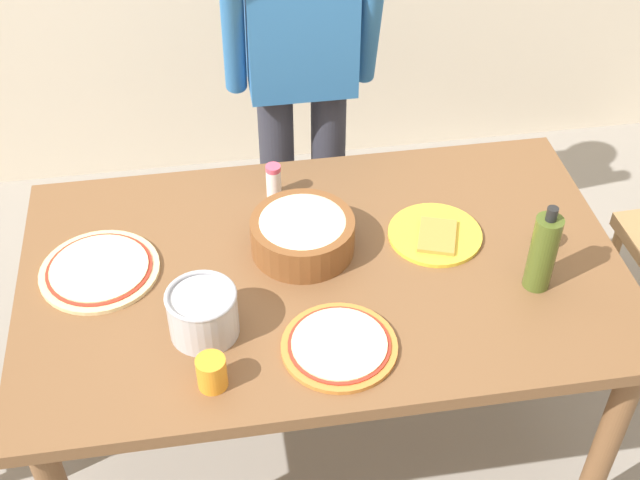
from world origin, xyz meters
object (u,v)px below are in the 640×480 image
(plate_with_slice, at_px, (435,235))
(olive_oil_bottle, at_px, (543,252))
(pizza_cooked_on_tray, at_px, (339,346))
(steel_pot, at_px, (203,313))
(popcorn_bowl, at_px, (303,232))
(dining_table, at_px, (323,290))
(person_cook, at_px, (301,63))
(pizza_raw_on_board, at_px, (100,270))
(salt_shaker, at_px, (274,181))
(cup_orange, at_px, (212,373))
(avocado, at_px, (546,235))

(plate_with_slice, height_order, olive_oil_bottle, olive_oil_bottle)
(pizza_cooked_on_tray, relative_size, steel_pot, 1.63)
(popcorn_bowl, relative_size, olive_oil_bottle, 1.09)
(pizza_cooked_on_tray, xyz_separation_m, olive_oil_bottle, (0.54, 0.14, 0.10))
(pizza_cooked_on_tray, xyz_separation_m, popcorn_bowl, (-0.04, 0.37, 0.05))
(dining_table, distance_m, plate_with_slice, 0.35)
(plate_with_slice, relative_size, steel_pot, 1.50)
(dining_table, relative_size, olive_oil_bottle, 6.25)
(olive_oil_bottle, height_order, steel_pot, olive_oil_bottle)
(steel_pot, bearing_deg, person_cook, 68.31)
(pizza_raw_on_board, bearing_deg, salt_shaker, 27.14)
(plate_with_slice, xyz_separation_m, cup_orange, (-0.64, -0.42, 0.03))
(plate_with_slice, xyz_separation_m, olive_oil_bottle, (0.21, -0.22, 0.11))
(dining_table, relative_size, pizza_raw_on_board, 5.08)
(salt_shaker, distance_m, avocado, 0.78)
(person_cook, bearing_deg, avocado, -53.86)
(steel_pot, height_order, salt_shaker, steel_pot)
(cup_orange, bearing_deg, person_cook, 71.78)
(plate_with_slice, xyz_separation_m, avocado, (0.29, -0.08, 0.03))
(pizza_raw_on_board, height_order, cup_orange, cup_orange)
(avocado, bearing_deg, dining_table, 178.99)
(pizza_cooked_on_tray, xyz_separation_m, cup_orange, (-0.31, -0.06, 0.03))
(plate_with_slice, relative_size, cup_orange, 3.06)
(pizza_cooked_on_tray, relative_size, plate_with_slice, 1.09)
(person_cook, relative_size, steel_pot, 9.34)
(dining_table, bearing_deg, steel_pot, -150.42)
(olive_oil_bottle, bearing_deg, avocado, 61.74)
(dining_table, relative_size, plate_with_slice, 6.15)
(person_cook, distance_m, popcorn_bowl, 0.70)
(person_cook, bearing_deg, cup_orange, -108.22)
(person_cook, bearing_deg, dining_table, -93.88)
(pizza_raw_on_board, height_order, pizza_cooked_on_tray, same)
(pizza_cooked_on_tray, bearing_deg, dining_table, 88.69)
(plate_with_slice, relative_size, popcorn_bowl, 0.93)
(dining_table, height_order, pizza_cooked_on_tray, pizza_cooked_on_tray)
(olive_oil_bottle, bearing_deg, cup_orange, -166.81)
(plate_with_slice, height_order, salt_shaker, salt_shaker)
(pizza_raw_on_board, height_order, salt_shaker, salt_shaker)
(pizza_raw_on_board, xyz_separation_m, popcorn_bowl, (0.54, 0.01, 0.05))
(plate_with_slice, height_order, steel_pot, steel_pot)
(olive_oil_bottle, bearing_deg, dining_table, 164.11)
(pizza_raw_on_board, xyz_separation_m, steel_pot, (0.26, -0.25, 0.06))
(person_cook, height_order, pizza_cooked_on_tray, person_cook)
(olive_oil_bottle, relative_size, steel_pot, 1.48)
(pizza_cooked_on_tray, bearing_deg, person_cook, 86.83)
(dining_table, relative_size, salt_shaker, 15.09)
(olive_oil_bottle, relative_size, avocado, 3.66)
(salt_shaker, bearing_deg, plate_with_slice, -31.15)
(dining_table, height_order, person_cook, person_cook)
(pizza_cooked_on_tray, distance_m, plate_with_slice, 0.49)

